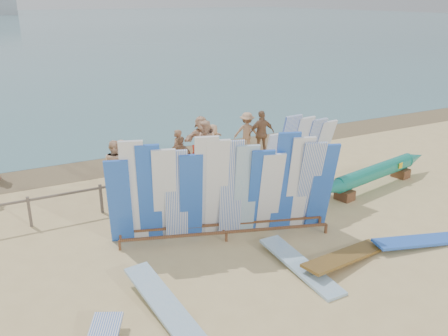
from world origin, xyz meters
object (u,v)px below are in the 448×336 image
beachgoer_6 (212,144)px  beachgoer_10 (262,133)px  side_surfboard_rack (296,162)px  beachgoer_2 (116,166)px  flat_board_b (300,269)px  outrigger_canoe (376,173)px  beachgoer_7 (177,150)px  beachgoer_8 (207,144)px  flat_board_c (345,262)px  beach_chair_left (147,185)px  beachgoer_4 (182,158)px  beachgoer_9 (247,132)px  main_surfboard_rack (225,192)px  vendor_table (276,206)px  stroller (204,166)px  beachgoer_extra_0 (301,139)px  beach_chair_right (165,183)px  beachgoer_5 (201,138)px  beachgoer_3 (122,162)px  flat_board_d (421,244)px  flat_board_a (164,310)px

beachgoer_6 → beachgoer_10: 2.21m
side_surfboard_rack → beachgoer_2: side_surfboard_rack is taller
flat_board_b → outrigger_canoe: bearing=28.8°
beachgoer_7 → beachgoer_8: bearing=121.6°
beachgoer_10 → beachgoer_8: bearing=14.3°
flat_board_c → beach_chair_left: bearing=12.5°
beachgoer_4 → beachgoer_9: bearing=-107.8°
main_surfboard_rack → beachgoer_6: 6.03m
vendor_table → stroller: size_ratio=0.84×
flat_board_b → beachgoer_extra_0: beachgoer_extra_0 is taller
beachgoer_7 → beachgoer_6: (1.49, 0.11, -0.00)m
outrigger_canoe → beach_chair_right: bearing=142.6°
beachgoer_5 → beachgoer_10: (2.42, -0.55, 0.03)m
beachgoer_9 → beachgoer_3: 5.74m
beachgoer_7 → beachgoer_3: size_ratio=1.01×
main_surfboard_rack → beach_chair_left: bearing=120.0°
beach_chair_right → beachgoer_2: size_ratio=0.45×
flat_board_c → beachgoer_9: (2.24, 8.78, 0.83)m
flat_board_d → beach_chair_left: size_ratio=2.95×
main_surfboard_rack → vendor_table: bearing=31.1°
main_surfboard_rack → flat_board_d: bearing=-14.1°
side_surfboard_rack → beach_chair_left: (-3.91, 2.79, -1.05)m
side_surfboard_rack → beachgoer_2: 5.88m
beachgoer_7 → beachgoer_10: beachgoer_10 is taller
beachgoer_extra_0 → flat_board_d: bearing=149.9°
beach_chair_right → beachgoer_3: size_ratio=0.51×
main_surfboard_rack → beachgoer_3: (-1.34, 5.09, -0.55)m
side_surfboard_rack → flat_board_a: (-5.63, -3.36, -1.32)m
outrigger_canoe → stroller: stroller is taller
flat_board_a → beach_chair_left: 6.39m
beachgoer_4 → beach_chair_right: bearing=82.1°
beachgoer_5 → beachgoer_extra_0: beachgoer_5 is taller
beachgoer_2 → vendor_table: bearing=-157.2°
beachgoer_2 → beachgoer_10: size_ratio=0.94×
flat_board_a → beachgoer_2: beachgoer_2 is taller
beachgoer_7 → beachgoer_6: beachgoer_7 is taller
main_surfboard_rack → beachgoer_9: bearing=73.4°
beachgoer_5 → beachgoer_2: bearing=-164.3°
stroller → beachgoer_7: beachgoer_7 is taller
flat_board_c → beachgoer_9: beachgoer_9 is taller
beachgoer_6 → beachgoer_3: size_ratio=1.01×
beachgoer_extra_0 → beachgoer_7: bearing=61.6°
beachgoer_5 → flat_board_c: bearing=-96.8°
beach_chair_right → beachgoer_10: (4.79, 1.65, 0.69)m
vendor_table → beachgoer_5: size_ratio=0.56×
flat_board_a → beachgoer_4: beachgoer_4 is taller
beach_chair_right → beachgoer_3: bearing=137.2°
outrigger_canoe → flat_board_d: (-1.71, -3.52, -0.53)m
vendor_table → flat_board_c: vendor_table is taller
flat_board_d → beachgoer_10: (0.13, 8.26, 0.92)m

